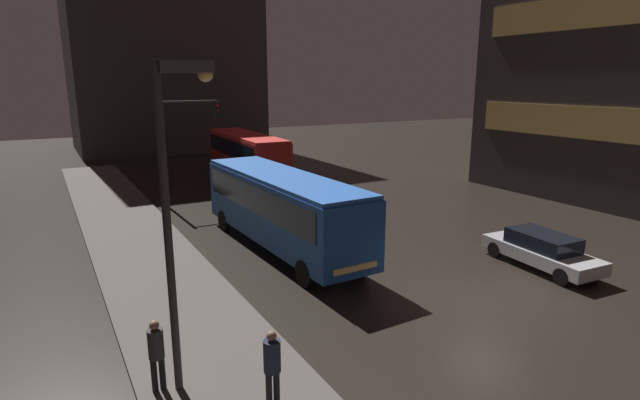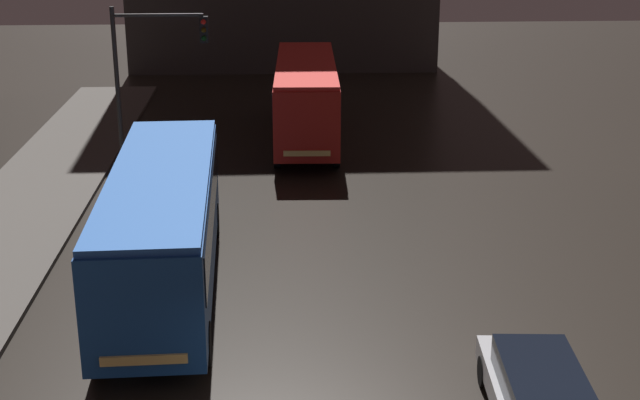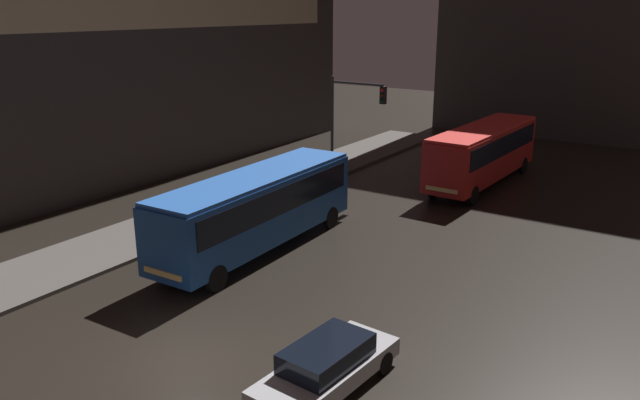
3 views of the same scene
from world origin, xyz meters
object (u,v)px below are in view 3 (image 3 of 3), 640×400
(car_taxi, at_px, (327,366))
(traffic_light_main, at_px, (350,115))
(bus_near, at_px, (257,204))
(bus_far, at_px, (483,149))

(car_taxi, bearing_deg, traffic_light_main, -56.55)
(bus_near, xyz_separation_m, car_taxi, (7.84, -6.79, -1.31))
(traffic_light_main, bearing_deg, bus_near, -81.56)
(bus_near, height_order, car_taxi, bus_near)
(bus_near, distance_m, traffic_light_main, 10.11)
(bus_near, relative_size, car_taxi, 2.30)
(bus_far, relative_size, car_taxi, 2.28)
(bus_near, relative_size, bus_far, 1.01)
(bus_near, bearing_deg, traffic_light_main, -83.31)
(bus_near, height_order, bus_far, bus_far)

